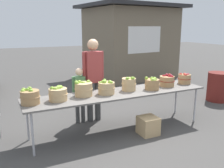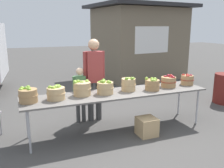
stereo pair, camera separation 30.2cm
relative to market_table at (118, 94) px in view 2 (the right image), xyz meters
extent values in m
plane|color=#474442|center=(0.00, 0.00, -0.72)|extent=(40.00, 40.00, 0.00)
cube|color=slate|center=(0.00, 0.00, 0.02)|extent=(3.50, 0.76, 0.03)
cylinder|color=#B2B2B7|center=(-1.63, -0.30, -0.36)|extent=(0.04, 0.04, 0.72)
cylinder|color=#B2B2B7|center=(1.63, -0.30, -0.36)|extent=(0.04, 0.04, 0.72)
cylinder|color=#B2B2B7|center=(-1.63, 0.30, -0.36)|extent=(0.04, 0.04, 0.72)
cylinder|color=#B2B2B7|center=(1.63, 0.30, -0.36)|extent=(0.04, 0.04, 0.72)
cylinder|color=#A87F51|center=(-1.59, 0.01, 0.14)|extent=(0.29, 0.29, 0.22)
torus|color=#A87F51|center=(-1.59, 0.01, 0.15)|extent=(0.31, 0.31, 0.01)
sphere|color=#8CB738|center=(-1.69, 0.02, 0.25)|extent=(0.07, 0.07, 0.07)
sphere|color=#8CB738|center=(-1.67, 0.06, 0.26)|extent=(0.07, 0.07, 0.07)
sphere|color=#7AA833|center=(-1.58, 0.06, 0.27)|extent=(0.07, 0.07, 0.07)
sphere|color=#7AA833|center=(-1.61, 0.05, 0.25)|extent=(0.07, 0.07, 0.07)
sphere|color=#7AA833|center=(-1.57, -0.03, 0.25)|extent=(0.07, 0.07, 0.07)
cylinder|color=tan|center=(-1.14, 0.00, 0.13)|extent=(0.30, 0.30, 0.21)
torus|color=tan|center=(-1.14, 0.00, 0.15)|extent=(0.32, 0.32, 0.01)
sphere|color=#8CB738|center=(-1.10, 0.11, 0.24)|extent=(0.07, 0.07, 0.07)
sphere|color=#9EC647|center=(-1.14, 0.00, 0.24)|extent=(0.08, 0.08, 0.08)
sphere|color=#7AA833|center=(-1.08, 0.04, 0.23)|extent=(0.07, 0.07, 0.07)
sphere|color=#8CB738|center=(-1.23, 0.01, 0.24)|extent=(0.08, 0.08, 0.08)
sphere|color=#8CB738|center=(-1.18, -0.03, 0.24)|extent=(0.08, 0.08, 0.08)
sphere|color=#8CB738|center=(-1.08, 0.05, 0.24)|extent=(0.08, 0.08, 0.08)
sphere|color=#7AA833|center=(-1.11, 0.01, 0.24)|extent=(0.08, 0.08, 0.08)
cylinder|color=tan|center=(-0.67, 0.08, 0.15)|extent=(0.31, 0.31, 0.24)
torus|color=tan|center=(-0.67, 0.08, 0.16)|extent=(0.33, 0.33, 0.01)
sphere|color=#8CB738|center=(-0.66, 0.09, 0.26)|extent=(0.08, 0.08, 0.08)
sphere|color=#8CB738|center=(-0.72, 0.13, 0.28)|extent=(0.08, 0.08, 0.08)
sphere|color=#9EC647|center=(-0.78, 0.14, 0.28)|extent=(0.07, 0.07, 0.07)
sphere|color=#9EC647|center=(-0.56, 0.11, 0.28)|extent=(0.07, 0.07, 0.07)
sphere|color=#7AA833|center=(-0.79, 0.07, 0.27)|extent=(0.08, 0.08, 0.08)
cylinder|color=tan|center=(-0.25, 0.02, 0.14)|extent=(0.30, 0.30, 0.22)
torus|color=tan|center=(-0.25, 0.02, 0.15)|extent=(0.32, 0.32, 0.01)
sphere|color=#8CB738|center=(-0.21, -0.04, 0.26)|extent=(0.08, 0.08, 0.08)
sphere|color=#8CB738|center=(-0.31, 0.04, 0.25)|extent=(0.08, 0.08, 0.08)
sphere|color=#8CB738|center=(-0.20, -0.07, 0.25)|extent=(0.08, 0.08, 0.08)
sphere|color=#7AA833|center=(-0.26, 0.07, 0.27)|extent=(0.07, 0.07, 0.07)
sphere|color=#8CB738|center=(-0.26, 0.06, 0.25)|extent=(0.08, 0.08, 0.08)
sphere|color=#7AA833|center=(-0.30, -0.01, 0.26)|extent=(0.07, 0.07, 0.07)
sphere|color=#8CB738|center=(-0.35, 0.06, 0.24)|extent=(0.07, 0.07, 0.07)
cylinder|color=tan|center=(0.24, 0.06, 0.15)|extent=(0.27, 0.27, 0.24)
torus|color=tan|center=(0.24, 0.06, 0.16)|extent=(0.29, 0.29, 0.01)
sphere|color=#8CB738|center=(0.32, 0.02, 0.26)|extent=(0.08, 0.08, 0.08)
sphere|color=#8CB738|center=(0.30, 0.03, 0.27)|extent=(0.07, 0.07, 0.07)
sphere|color=#7AA833|center=(0.27, -0.04, 0.28)|extent=(0.07, 0.07, 0.07)
sphere|color=#8CB738|center=(0.24, 0.06, 0.26)|extent=(0.08, 0.08, 0.08)
sphere|color=#7AA833|center=(0.17, -0.01, 0.28)|extent=(0.06, 0.06, 0.06)
cylinder|color=#A87F51|center=(0.69, -0.07, 0.13)|extent=(0.28, 0.28, 0.20)
torus|color=#A87F51|center=(0.69, -0.07, 0.14)|extent=(0.30, 0.30, 0.01)
sphere|color=#7AA833|center=(0.77, -0.04, 0.23)|extent=(0.08, 0.08, 0.08)
sphere|color=#9EC647|center=(0.68, -0.16, 0.23)|extent=(0.08, 0.08, 0.08)
sphere|color=#8CB738|center=(0.59, -0.01, 0.26)|extent=(0.06, 0.06, 0.06)
sphere|color=#9EC647|center=(0.64, -0.16, 0.24)|extent=(0.07, 0.07, 0.07)
sphere|color=#8CB738|center=(0.71, -0.13, 0.25)|extent=(0.08, 0.08, 0.08)
sphere|color=#8CB738|center=(0.75, -0.07, 0.23)|extent=(0.08, 0.08, 0.08)
sphere|color=#8CB738|center=(0.69, -0.05, 0.25)|extent=(0.07, 0.07, 0.07)
cylinder|color=#A87F51|center=(1.13, 0.02, 0.13)|extent=(0.30, 0.30, 0.21)
torus|color=maroon|center=(1.13, 0.02, 0.15)|extent=(0.32, 0.32, 0.01)
sphere|color=maroon|center=(1.08, 0.08, 0.23)|extent=(0.07, 0.07, 0.07)
sphere|color=maroon|center=(1.18, -0.07, 0.23)|extent=(0.08, 0.08, 0.08)
sphere|color=#B22319|center=(1.18, 0.02, 0.26)|extent=(0.07, 0.07, 0.07)
sphere|color=maroon|center=(1.17, -0.04, 0.25)|extent=(0.07, 0.07, 0.07)
sphere|color=maroon|center=(1.15, -0.02, 0.23)|extent=(0.07, 0.07, 0.07)
sphere|color=maroon|center=(1.16, 0.07, 0.25)|extent=(0.08, 0.08, 0.08)
cylinder|color=#A87F51|center=(1.61, 0.04, 0.13)|extent=(0.26, 0.26, 0.20)
torus|color=maroon|center=(1.61, 0.04, 0.14)|extent=(0.28, 0.28, 0.01)
sphere|color=#B22319|center=(1.54, 0.09, 0.23)|extent=(0.07, 0.07, 0.07)
sphere|color=#B22319|center=(1.63, 0.06, 0.23)|extent=(0.07, 0.07, 0.07)
sphere|color=maroon|center=(1.67, 0.01, 0.22)|extent=(0.07, 0.07, 0.07)
sphere|color=#B22319|center=(1.56, -0.03, 0.22)|extent=(0.08, 0.08, 0.08)
cylinder|color=#3F3F3F|center=(-0.16, 0.67, -0.30)|extent=(0.12, 0.12, 0.84)
cylinder|color=#3F3F3F|center=(-0.33, 0.68, -0.30)|extent=(0.12, 0.12, 0.84)
cube|color=maroon|center=(-0.24, 0.68, 0.43)|extent=(0.32, 0.24, 0.63)
sphere|color=tan|center=(-0.24, 0.68, 0.88)|extent=(0.23, 0.23, 0.23)
cylinder|color=maroon|center=(-0.06, 0.67, 0.47)|extent=(0.09, 0.09, 0.56)
cylinder|color=maroon|center=(-0.43, 0.68, 0.47)|extent=(0.09, 0.09, 0.56)
cylinder|color=#3F3F3F|center=(-0.49, 0.68, -0.44)|extent=(0.08, 0.08, 0.56)
cylinder|color=#3F3F3F|center=(-0.61, 0.68, -0.44)|extent=(0.08, 0.08, 0.56)
cube|color=#4C7F4C|center=(-0.55, 0.68, 0.05)|extent=(0.21, 0.16, 0.42)
sphere|color=beige|center=(-0.55, 0.68, 0.35)|extent=(0.15, 0.15, 0.15)
cylinder|color=#4C7F4C|center=(-0.43, 0.67, 0.08)|extent=(0.06, 0.06, 0.37)
cylinder|color=#4C7F4C|center=(-0.67, 0.68, 0.08)|extent=(0.06, 0.06, 0.37)
cube|color=black|center=(-2.08, 4.10, 0.85)|extent=(0.19, 1.76, 0.80)
cube|color=#726651|center=(2.80, 4.49, 0.58)|extent=(3.23, 2.70, 2.60)
cube|color=#262628|center=(2.80, 4.49, 1.96)|extent=(3.78, 3.25, 0.12)
cube|color=white|center=(2.68, 3.29, 0.78)|extent=(1.40, 0.19, 0.90)
cylinder|color=gray|center=(-2.08, 0.61, -0.51)|extent=(0.02, 0.02, 0.42)
cube|color=tan|center=(0.40, -0.41, -0.55)|extent=(0.34, 0.34, 0.34)
camera|label=1|loc=(-2.03, -3.92, 1.25)|focal=39.18mm
camera|label=2|loc=(-1.75, -4.04, 1.25)|focal=39.18mm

